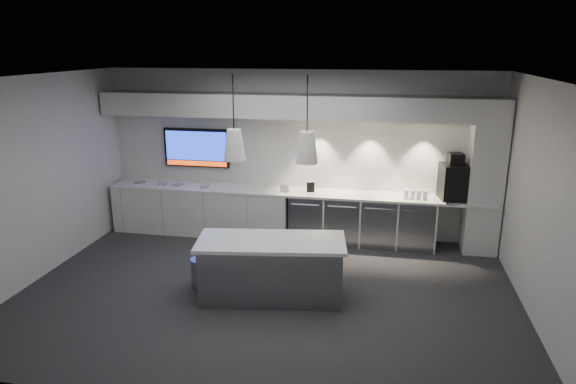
% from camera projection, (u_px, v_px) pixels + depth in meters
% --- Properties ---
extents(floor, '(7.00, 7.00, 0.00)m').
position_uv_depth(floor, '(267.00, 292.00, 7.33)').
color(floor, '#2C2D2F').
rests_on(floor, ground).
extents(ceiling, '(7.00, 7.00, 0.00)m').
position_uv_depth(ceiling, '(265.00, 78.00, 6.50)').
color(ceiling, black).
rests_on(ceiling, wall_back).
extents(wall_back, '(7.00, 0.00, 7.00)m').
position_uv_depth(wall_back, '(297.00, 154.00, 9.27)').
color(wall_back, silver).
rests_on(wall_back, floor).
extents(wall_front, '(7.00, 0.00, 7.00)m').
position_uv_depth(wall_front, '(202.00, 268.00, 4.55)').
color(wall_front, silver).
rests_on(wall_front, floor).
extents(wall_left, '(0.00, 7.00, 7.00)m').
position_uv_depth(wall_left, '(35.00, 179.00, 7.54)').
color(wall_left, silver).
rests_on(wall_left, floor).
extents(wall_right, '(0.00, 7.00, 7.00)m').
position_uv_depth(wall_right, '(544.00, 206.00, 6.28)').
color(wall_right, silver).
rests_on(wall_right, floor).
extents(back_counter, '(6.80, 0.65, 0.04)m').
position_uv_depth(back_counter, '(294.00, 192.00, 9.14)').
color(back_counter, white).
rests_on(back_counter, left_base_cabinets).
extents(left_base_cabinets, '(3.30, 0.63, 0.86)m').
position_uv_depth(left_base_cabinets, '(202.00, 210.00, 9.58)').
color(left_base_cabinets, silver).
rests_on(left_base_cabinets, floor).
extents(fridge_unit_a, '(0.60, 0.61, 0.85)m').
position_uv_depth(fridge_unit_a, '(308.00, 217.00, 9.22)').
color(fridge_unit_a, gray).
rests_on(fridge_unit_a, floor).
extents(fridge_unit_b, '(0.60, 0.61, 0.85)m').
position_uv_depth(fridge_unit_b, '(343.00, 219.00, 9.11)').
color(fridge_unit_b, gray).
rests_on(fridge_unit_b, floor).
extents(fridge_unit_c, '(0.60, 0.61, 0.85)m').
position_uv_depth(fridge_unit_c, '(379.00, 221.00, 8.99)').
color(fridge_unit_c, gray).
rests_on(fridge_unit_c, floor).
extents(fridge_unit_d, '(0.60, 0.61, 0.85)m').
position_uv_depth(fridge_unit_d, '(416.00, 224.00, 8.88)').
color(fridge_unit_d, gray).
rests_on(fridge_unit_d, floor).
extents(backsplash, '(4.60, 0.03, 1.30)m').
position_uv_depth(backsplash, '(364.00, 154.00, 9.02)').
color(backsplash, silver).
rests_on(backsplash, wall_back).
extents(soffit, '(6.90, 0.60, 0.40)m').
position_uv_depth(soffit, '(295.00, 106.00, 8.74)').
color(soffit, silver).
rests_on(soffit, wall_back).
extents(column, '(0.55, 0.55, 2.60)m').
position_uv_depth(column, '(485.00, 177.00, 8.47)').
color(column, silver).
rests_on(column, floor).
extents(wall_tv, '(1.25, 0.07, 0.72)m').
position_uv_depth(wall_tv, '(197.00, 148.00, 9.55)').
color(wall_tv, black).
rests_on(wall_tv, wall_back).
extents(island, '(2.11, 1.14, 0.85)m').
position_uv_depth(island, '(271.00, 269.00, 7.08)').
color(island, gray).
rests_on(island, floor).
extents(bin, '(0.33, 0.33, 0.44)m').
position_uv_depth(bin, '(202.00, 273.00, 7.45)').
color(bin, gray).
rests_on(bin, floor).
extents(coffee_machine, '(0.50, 0.66, 0.79)m').
position_uv_depth(coffee_machine, '(454.00, 180.00, 8.58)').
color(coffee_machine, black).
rests_on(coffee_machine, back_counter).
extents(sign_black, '(0.14, 0.06, 0.18)m').
position_uv_depth(sign_black, '(311.00, 187.00, 9.03)').
color(sign_black, black).
rests_on(sign_black, back_counter).
extents(sign_white, '(0.18, 0.08, 0.14)m').
position_uv_depth(sign_white, '(285.00, 188.00, 9.05)').
color(sign_white, white).
rests_on(sign_white, back_counter).
extents(cup_cluster, '(0.39, 0.18, 0.15)m').
position_uv_depth(cup_cluster, '(416.00, 194.00, 8.67)').
color(cup_cluster, white).
rests_on(cup_cluster, back_counter).
extents(tray_a, '(0.19, 0.19, 0.02)m').
position_uv_depth(tray_a, '(140.00, 182.00, 9.66)').
color(tray_a, gray).
rests_on(tray_a, back_counter).
extents(tray_b, '(0.20, 0.20, 0.02)m').
position_uv_depth(tray_b, '(163.00, 184.00, 9.57)').
color(tray_b, gray).
rests_on(tray_b, back_counter).
extents(tray_c, '(0.20, 0.20, 0.02)m').
position_uv_depth(tray_c, '(178.00, 185.00, 9.50)').
color(tray_c, gray).
rests_on(tray_c, back_counter).
extents(tray_d, '(0.18, 0.18, 0.02)m').
position_uv_depth(tray_d, '(205.00, 187.00, 9.36)').
color(tray_d, gray).
rests_on(tray_d, back_counter).
extents(pendant_left, '(0.29, 0.29, 1.11)m').
position_uv_depth(pendant_left, '(234.00, 145.00, 6.69)').
color(pendant_left, silver).
rests_on(pendant_left, ceiling).
extents(pendant_right, '(0.29, 0.29, 1.11)m').
position_uv_depth(pendant_right, '(307.00, 147.00, 6.52)').
color(pendant_right, silver).
rests_on(pendant_right, ceiling).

